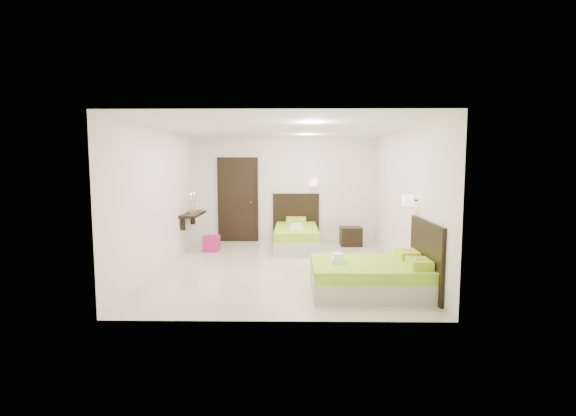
{
  "coord_description": "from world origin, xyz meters",
  "views": [
    {
      "loc": [
        0.21,
        -7.76,
        1.95
      ],
      "look_at": [
        0.1,
        0.3,
        1.1
      ],
      "focal_mm": 26.0,
      "sensor_mm": 36.0,
      "label": 1
    }
  ],
  "objects_px": {
    "bed_single": "(296,235)",
    "ottoman": "(212,243)",
    "nightstand": "(351,236)",
    "bed_double": "(374,275)"
  },
  "relations": [
    {
      "from": "nightstand",
      "to": "ottoman",
      "type": "relative_size",
      "value": 1.46
    },
    {
      "from": "bed_single",
      "to": "ottoman",
      "type": "bearing_deg",
      "value": -168.72
    },
    {
      "from": "bed_double",
      "to": "ottoman",
      "type": "bearing_deg",
      "value": 135.91
    },
    {
      "from": "ottoman",
      "to": "bed_double",
      "type": "bearing_deg",
      "value": -44.09
    },
    {
      "from": "bed_single",
      "to": "ottoman",
      "type": "distance_m",
      "value": 1.95
    },
    {
      "from": "nightstand",
      "to": "bed_double",
      "type": "bearing_deg",
      "value": -93.4
    },
    {
      "from": "ottoman",
      "to": "nightstand",
      "type": "bearing_deg",
      "value": 11.75
    },
    {
      "from": "ottoman",
      "to": "bed_single",
      "type": "bearing_deg",
      "value": 11.28
    },
    {
      "from": "bed_single",
      "to": "nightstand",
      "type": "distance_m",
      "value": 1.35
    },
    {
      "from": "bed_double",
      "to": "bed_single",
      "type": "bearing_deg",
      "value": 109.25
    }
  ]
}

